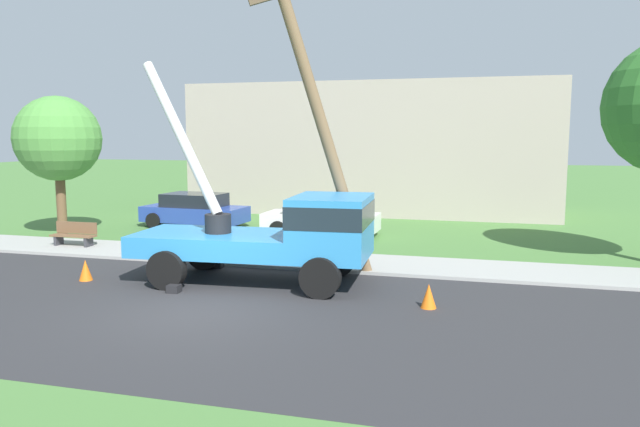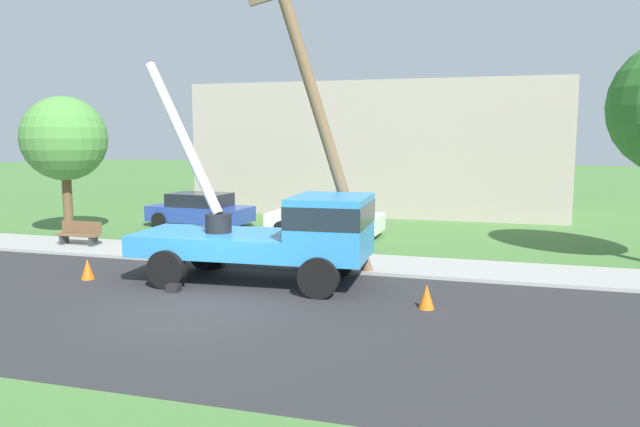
# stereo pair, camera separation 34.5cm
# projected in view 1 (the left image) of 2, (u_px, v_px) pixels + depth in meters

# --- Properties ---
(ground_plane) EXTENTS (120.00, 120.00, 0.00)m
(ground_plane) POSITION_uv_depth(u_px,v_px,m) (330.00, 230.00, 25.14)
(ground_plane) COLOR #477538
(road_asphalt) EXTENTS (80.00, 8.76, 0.01)m
(road_asphalt) POSITION_uv_depth(u_px,v_px,m) (197.00, 310.00, 13.66)
(road_asphalt) COLOR #2B2B2D
(road_asphalt) RESTS_ON ground
(sidewalk_strip) EXTENTS (80.00, 2.56, 0.10)m
(sidewalk_strip) POSITION_uv_depth(u_px,v_px,m) (280.00, 259.00, 19.07)
(sidewalk_strip) COLOR #9E9E99
(sidewalk_strip) RESTS_ON ground
(utility_truck) EXTENTS (6.89, 3.21, 5.98)m
(utility_truck) POSITION_uv_depth(u_px,v_px,m) (283.00, 231.00, 15.92)
(utility_truck) COLOR #2D84C6
(utility_truck) RESTS_ON ground
(leaning_utility_pole) EXTENTS (3.19, 1.63, 8.69)m
(leaning_utility_pole) POSITION_uv_depth(u_px,v_px,m) (319.00, 114.00, 16.48)
(leaning_utility_pole) COLOR brown
(leaning_utility_pole) RESTS_ON ground
(traffic_cone_ahead) EXTENTS (0.36, 0.36, 0.56)m
(traffic_cone_ahead) POSITION_uv_depth(u_px,v_px,m) (429.00, 296.00, 13.79)
(traffic_cone_ahead) COLOR orange
(traffic_cone_ahead) RESTS_ON ground
(traffic_cone_behind) EXTENTS (0.36, 0.36, 0.56)m
(traffic_cone_behind) POSITION_uv_depth(u_px,v_px,m) (86.00, 270.00, 16.42)
(traffic_cone_behind) COLOR orange
(traffic_cone_behind) RESTS_ON ground
(parked_sedan_blue) EXTENTS (4.51, 2.21, 1.42)m
(parked_sedan_blue) POSITION_uv_depth(u_px,v_px,m) (195.00, 210.00, 25.95)
(parked_sedan_blue) COLOR #263F99
(parked_sedan_blue) RESTS_ON ground
(parked_sedan_white) EXTENTS (4.42, 2.06, 1.42)m
(parked_sedan_white) POSITION_uv_depth(u_px,v_px,m) (321.00, 217.00, 23.64)
(parked_sedan_white) COLOR silver
(parked_sedan_white) RESTS_ON ground
(park_bench) EXTENTS (1.60, 0.45, 0.90)m
(park_bench) POSITION_uv_depth(u_px,v_px,m) (74.00, 235.00, 21.04)
(park_bench) COLOR brown
(park_bench) RESTS_ON ground
(roadside_tree_near) EXTENTS (3.20, 3.20, 5.35)m
(roadside_tree_near) POSITION_uv_depth(u_px,v_px,m) (58.00, 139.00, 23.04)
(roadside_tree_near) COLOR brown
(roadside_tree_near) RESTS_ON ground
(lowrise_building_backdrop) EXTENTS (18.00, 6.00, 6.40)m
(lowrise_building_backdrop) POSITION_uv_depth(u_px,v_px,m) (373.00, 148.00, 31.30)
(lowrise_building_backdrop) COLOR #A5998C
(lowrise_building_backdrop) RESTS_ON ground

